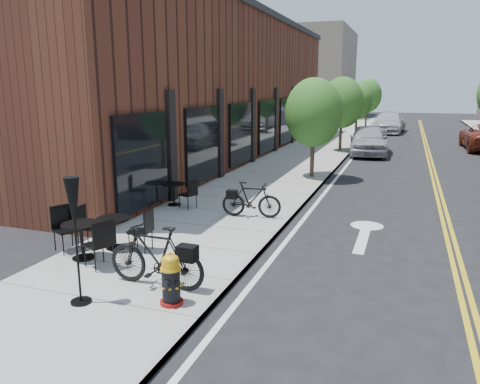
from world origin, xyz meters
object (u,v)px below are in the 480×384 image
at_px(parked_car_a, 368,140).
at_px(parked_car_c, 389,123).
at_px(bicycle_left, 156,256).
at_px(fire_hydrant, 171,280).
at_px(bistro_set_c, 174,191).
at_px(bistro_set_b, 82,236).
at_px(patio_umbrella, 74,214).
at_px(parked_car_b, 373,142).
at_px(bistro_set_a, 114,228).
at_px(bicycle_right, 251,200).

relative_size(parked_car_a, parked_car_c, 0.85).
bearing_deg(bicycle_left, fire_hydrant, 48.37).
bearing_deg(bistro_set_c, bistro_set_b, -66.72).
relative_size(bistro_set_b, patio_umbrella, 0.87).
relative_size(bicycle_left, parked_car_b, 0.47).
bearing_deg(bistro_set_a, parked_car_a, 72.76).
distance_m(parked_car_b, parked_car_c, 12.39).
distance_m(bicycle_right, parked_car_b, 14.71).
height_order(bicycle_left, bistro_set_b, bicycle_left).
xyz_separation_m(bicycle_left, patio_umbrella, (-0.85, -1.00, 0.95)).
bearing_deg(parked_car_b, patio_umbrella, -102.38).
xyz_separation_m(bistro_set_b, bistro_set_c, (-0.29, 4.61, -0.06)).
xyz_separation_m(bistro_set_a, parked_car_a, (3.94, 17.44, 0.22)).
bearing_deg(fire_hydrant, parked_car_a, 110.13).
height_order(bistro_set_c, patio_umbrella, patio_umbrella).
relative_size(fire_hydrant, bicycle_right, 0.54).
distance_m(bicycle_left, parked_car_b, 19.54).
relative_size(bistro_set_b, parked_car_b, 0.46).
xyz_separation_m(bicycle_right, bistro_set_a, (-2.04, -3.38, -0.03)).
bearing_deg(parked_car_b, fire_hydrant, -98.54).
bearing_deg(bistro_set_c, parked_car_c, 98.92).
height_order(bistro_set_c, parked_car_a, parked_car_a).
bearing_deg(parked_car_c, bistro_set_a, -93.51).
xyz_separation_m(bicycle_left, parked_car_a, (2.08, 18.91, 0.11)).
height_order(bicycle_right, bistro_set_a, bicycle_right).
xyz_separation_m(patio_umbrella, parked_car_a, (2.94, 19.90, -0.84)).
relative_size(parked_car_a, parked_car_b, 1.16).
xyz_separation_m(bistro_set_a, bistro_set_b, (-0.26, -0.76, 0.04)).
relative_size(fire_hydrant, patio_umbrella, 0.42).
bearing_deg(parked_car_b, parked_car_a, -118.08).
distance_m(parked_car_a, parked_car_c, 12.89).
distance_m(bicycle_left, parked_car_c, 31.89).
distance_m(bistro_set_b, parked_car_c, 31.44).
relative_size(bistro_set_a, patio_umbrella, 0.81).
distance_m(bistro_set_a, patio_umbrella, 2.86).
distance_m(bicycle_left, bicycle_right, 4.85).
bearing_deg(bistro_set_b, parked_car_a, 101.85).
relative_size(bicycle_left, bistro_set_b, 1.03).
relative_size(bicycle_left, bistro_set_c, 1.16).
bearing_deg(bicycle_right, fire_hydrant, 176.90).
relative_size(bicycle_left, bicycle_right, 1.16).
bearing_deg(fire_hydrant, bistro_set_b, -179.96).
bearing_deg(parked_car_a, bistro_set_a, -108.74).
height_order(bicycle_right, bistro_set_b, bistro_set_b).
xyz_separation_m(fire_hydrant, bistro_set_b, (-2.69, 1.23, 0.08)).
height_order(fire_hydrant, patio_umbrella, patio_umbrella).
distance_m(fire_hydrant, bicycle_right, 5.39).
xyz_separation_m(bicycle_left, bistro_set_a, (-1.86, 1.46, -0.11)).
bearing_deg(parked_car_c, bistro_set_c, -95.87).
xyz_separation_m(bicycle_right, parked_car_c, (2.44, 26.94, 0.18)).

